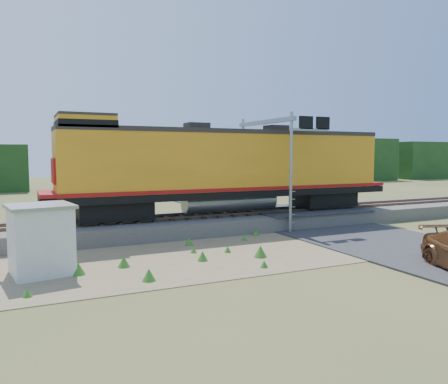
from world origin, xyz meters
name	(u,v)px	position (x,y,z in m)	size (l,w,h in m)	color
ground	(248,252)	(0.00, 0.00, 0.00)	(140.00, 140.00, 0.00)	#475123
ballast	(198,223)	(0.00, 6.00, 0.40)	(70.00, 5.00, 0.80)	slate
rails	(198,215)	(0.00, 6.00, 0.88)	(70.00, 1.54, 0.16)	brown
dirt_shoulder	(202,254)	(-2.00, 0.50, 0.01)	(26.00, 8.00, 0.03)	#8C7754
road	(361,235)	(7.00, 0.74, 0.09)	(7.00, 66.00, 0.86)	#38383A
tree_line_north	(102,164)	(0.00, 38.00, 3.07)	(130.00, 3.00, 6.50)	#173D16
weed_clumps	(171,260)	(-3.50, 0.10, 0.00)	(15.00, 6.20, 0.56)	#337321
locomotive	(225,167)	(1.69, 6.00, 3.55)	(20.33, 3.10, 5.25)	black
shed	(41,239)	(-8.32, 0.02, 1.27)	(2.43, 2.43, 2.51)	silver
signal_gantry	(275,143)	(4.59, 5.35, 4.93)	(2.59, 6.20, 6.53)	gray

